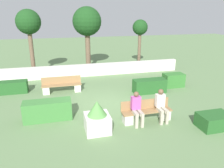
% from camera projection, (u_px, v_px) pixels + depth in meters
% --- Properties ---
extents(ground_plane, '(60.00, 60.00, 0.00)m').
position_uv_depth(ground_plane, '(107.00, 105.00, 10.74)').
color(ground_plane, '#607F51').
extents(perimeter_wall, '(13.32, 0.30, 0.86)m').
position_uv_depth(perimeter_wall, '(90.00, 70.00, 15.48)').
color(perimeter_wall, beige).
rests_on(perimeter_wall, ground_plane).
extents(bench_front, '(2.13, 0.49, 0.87)m').
position_uv_depth(bench_front, '(146.00, 113.00, 9.11)').
color(bench_front, '#937047').
rests_on(bench_front, ground_plane).
extents(bench_left_side, '(2.19, 0.49, 0.87)m').
position_uv_depth(bench_left_side, '(62.00, 86.00, 12.33)').
color(bench_left_side, '#937047').
rests_on(bench_left_side, ground_plane).
extents(person_seated_man, '(0.38, 0.64, 1.35)m').
position_uv_depth(person_seated_man, '(137.00, 107.00, 8.73)').
color(person_seated_man, '#B2A893').
rests_on(person_seated_man, ground_plane).
extents(person_seated_woman, '(0.38, 0.64, 1.37)m').
position_uv_depth(person_seated_woman, '(161.00, 104.00, 8.99)').
color(person_seated_woman, '#B2A893').
rests_on(person_seated_woman, ground_plane).
extents(hedge_block_near_left, '(1.44, 0.66, 0.68)m').
position_uv_depth(hedge_block_near_left, '(14.00, 87.00, 12.26)').
color(hedge_block_near_left, '#235623').
rests_on(hedge_block_near_left, ground_plane).
extents(hedge_block_near_right, '(1.97, 0.68, 0.84)m').
position_uv_depth(hedge_block_near_right, '(48.00, 110.00, 9.18)').
color(hedge_block_near_right, '#3D7A38').
rests_on(hedge_block_near_right, ground_plane).
extents(hedge_block_mid_left, '(1.83, 0.70, 0.76)m').
position_uv_depth(hedge_block_mid_left, '(149.00, 86.00, 12.31)').
color(hedge_block_mid_left, '#235623').
rests_on(hedge_block_mid_left, ground_plane).
extents(hedge_block_mid_right, '(1.26, 0.87, 0.57)m').
position_uv_depth(hedge_block_mid_right, '(214.00, 121.00, 8.58)').
color(hedge_block_mid_right, '#235623').
rests_on(hedge_block_mid_right, ground_plane).
extents(hedge_block_far_left, '(1.21, 0.71, 0.81)m').
position_uv_depth(hedge_block_far_left, '(173.00, 80.00, 13.27)').
color(hedge_block_far_left, '#33702D').
rests_on(hedge_block_far_left, ground_plane).
extents(planter_corner_left, '(0.93, 0.93, 1.25)m').
position_uv_depth(planter_corner_left, '(97.00, 118.00, 8.22)').
color(planter_corner_left, beige).
rests_on(planter_corner_left, ground_plane).
extents(tree_leftmost, '(1.63, 1.63, 4.55)m').
position_uv_depth(tree_leftmost, '(28.00, 24.00, 14.42)').
color(tree_leftmost, brown).
rests_on(tree_leftmost, ground_plane).
extents(tree_center_left, '(2.14, 2.14, 4.75)m').
position_uv_depth(tree_center_left, '(87.00, 23.00, 16.19)').
color(tree_center_left, brown).
rests_on(tree_center_left, ground_plane).
extents(tree_center_right, '(1.18, 1.18, 3.80)m').
position_uv_depth(tree_center_right, '(140.00, 30.00, 16.98)').
color(tree_center_right, brown).
rests_on(tree_center_right, ground_plane).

